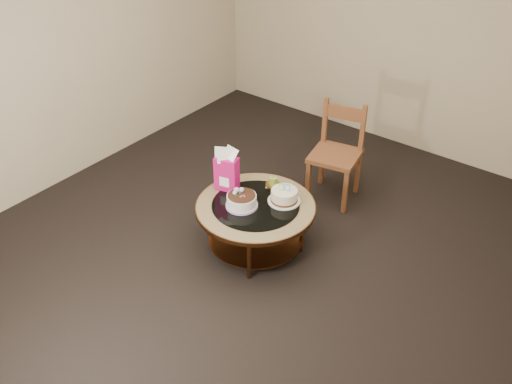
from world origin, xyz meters
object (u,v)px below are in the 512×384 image
Objects in this scene: gift_bag at (227,169)px; cream_cake at (284,196)px; decorated_cake at (242,201)px; dining_chair at (337,153)px; coffee_table at (256,212)px.

cream_cake is at bearing 1.59° from gift_bag.
gift_bag reaches higher than decorated_cake.
dining_chair is (0.46, 1.08, -0.17)m from gift_bag.
decorated_cake is at bearing -154.55° from cream_cake.
coffee_table is 3.67× the size of cream_cake.
coffee_table is 0.44m from gift_bag.
coffee_table is 1.07× the size of dining_chair.
decorated_cake is at bearing -130.44° from coffee_table.
cream_cake reaches higher than coffee_table.
coffee_table is at bearing -20.85° from gift_bag.
gift_bag reaches higher than cream_cake.
dining_chair is (0.19, 1.21, -0.03)m from decorated_cake.
cream_cake reaches higher than decorated_cake.
decorated_cake is 0.97× the size of cream_cake.
gift_bag is 1.18m from dining_chair.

